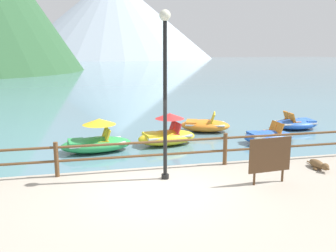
{
  "coord_description": "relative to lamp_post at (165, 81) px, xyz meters",
  "views": [
    {
      "loc": [
        -1.58,
        -8.34,
        3.78
      ],
      "look_at": [
        1.44,
        5.0,
        0.9
      ],
      "focal_mm": 39.76,
      "sensor_mm": 36.0,
      "label": 1
    }
  ],
  "objects": [
    {
      "name": "lamp_post",
      "position": [
        0.0,
        0.0,
        0.0
      ],
      "size": [
        0.28,
        0.28,
        4.29
      ],
      "color": "black",
      "rests_on": "promenade_dock"
    },
    {
      "name": "pedal_boat_0",
      "position": [
        -1.62,
        4.49,
        -2.57
      ],
      "size": [
        2.73,
        1.58,
        1.24
      ],
      "color": "green",
      "rests_on": "ground"
    },
    {
      "name": "dock_railing",
      "position": [
        -0.41,
        0.79,
        -1.99
      ],
      "size": [
        23.92,
        0.12,
        0.95
      ],
      "color": "brown",
      "rests_on": "promenade_dock"
    },
    {
      "name": "pedal_boat_3",
      "position": [
        5.22,
        4.28,
        -2.7
      ],
      "size": [
        2.17,
        1.2,
        0.84
      ],
      "color": "blue",
      "rests_on": "ground"
    },
    {
      "name": "distant_peak",
      "position": [
        9.88,
        135.42,
        12.03
      ],
      "size": [
        73.96,
        73.96,
        30.01
      ],
      "primitive_type": "cone",
      "color": "#9EADBC",
      "rests_on": "ground"
    },
    {
      "name": "pedal_boat_6",
      "position": [
        1.15,
        4.89,
        -2.55
      ],
      "size": [
        2.53,
        1.57,
        1.27
      ],
      "color": "yellow",
      "rests_on": "ground"
    },
    {
      "name": "ground_plane",
      "position": [
        -0.41,
        39.24,
        -2.97
      ],
      "size": [
        200.0,
        200.0,
        0.0
      ],
      "primitive_type": "plane",
      "color": "slate"
    },
    {
      "name": "dog_resting",
      "position": [
        4.43,
        -0.18,
        -2.45
      ],
      "size": [
        0.39,
        1.08,
        0.26
      ],
      "color": "brown",
      "rests_on": "promenade_dock"
    },
    {
      "name": "promenade_dock",
      "position": [
        -0.41,
        -2.96,
        -2.77
      ],
      "size": [
        28.0,
        8.0,
        0.4
      ],
      "primitive_type": "cube",
      "color": "#A39989",
      "rests_on": "ground"
    },
    {
      "name": "sign_board",
      "position": [
        2.49,
        -0.92,
        -1.84
      ],
      "size": [
        1.18,
        0.15,
        1.19
      ],
      "color": "silver",
      "rests_on": "promenade_dock"
    },
    {
      "name": "pedal_boat_1",
      "position": [
        3.37,
        6.86,
        -2.68
      ],
      "size": [
        2.56,
        1.98,
        0.87
      ],
      "color": "orange",
      "rests_on": "ground"
    },
    {
      "name": "pedal_boat_5",
      "position": [
        7.77,
        6.42,
        -2.72
      ],
      "size": [
        2.19,
        1.36,
        0.83
      ],
      "color": "blue",
      "rests_on": "ground"
    }
  ]
}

